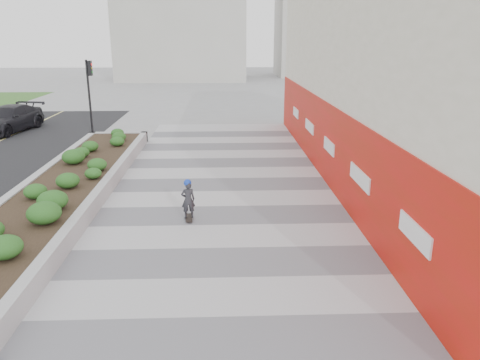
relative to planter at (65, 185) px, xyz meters
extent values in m
plane|color=gray|center=(5.50, -7.00, -0.42)|extent=(160.00, 160.00, 0.00)
cube|color=#A8A8AD|center=(5.50, -4.00, -0.41)|extent=(8.00, 36.00, 0.01)
cube|color=beige|center=(12.50, 2.00, 3.58)|extent=(6.00, 24.00, 8.00)
cube|color=red|center=(9.52, 2.00, 1.08)|extent=(0.12, 24.00, 3.00)
cube|color=#9E9EA0|center=(0.00, 8.85, -0.14)|extent=(3.00, 0.30, 0.55)
cube|color=#9E9EA0|center=(-1.35, 0.00, -0.14)|extent=(0.30, 18.00, 0.55)
cube|color=#9E9EA0|center=(1.35, 0.00, -0.14)|extent=(0.30, 18.00, 0.55)
cube|color=#2D2116|center=(0.00, 0.00, -0.17)|extent=(2.40, 17.40, 0.50)
cylinder|color=black|center=(-1.80, 10.50, 1.68)|extent=(0.12, 0.12, 4.20)
cube|color=black|center=(-1.62, 10.50, 3.33)|extent=(0.18, 0.28, 0.80)
cylinder|color=#595654|center=(6.00, -4.00, -0.42)|extent=(0.44, 0.44, 0.01)
cube|color=black|center=(4.44, -2.34, -0.35)|extent=(0.28, 0.74, 0.02)
imported|color=#2A2A30|center=(4.44, -2.34, 0.23)|extent=(0.47, 0.35, 1.15)
sphere|color=#1538B8|center=(4.44, -2.34, 0.77)|extent=(0.23, 0.23, 0.23)
imported|color=black|center=(-7.06, 12.03, 0.34)|extent=(3.02, 5.51, 1.51)
camera|label=1|loc=(5.49, -15.75, 4.96)|focal=35.00mm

